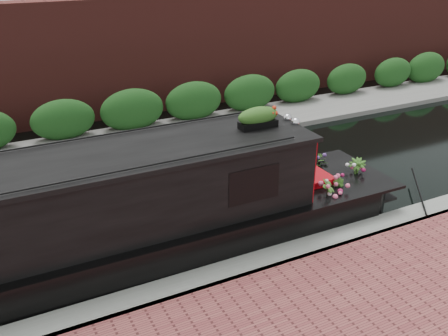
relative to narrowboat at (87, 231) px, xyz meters
name	(u,v)px	position (x,y,z in m)	size (l,w,h in m)	color
ground	(196,197)	(2.96, 1.87, -0.88)	(80.00, 80.00, 0.00)	black
near_bank_coping	(266,269)	(2.96, -1.43, -0.88)	(40.00, 0.60, 0.50)	gray
far_bank_path	(141,141)	(2.96, 6.07, -0.88)	(40.00, 2.40, 0.34)	slate
far_hedge	(132,132)	(2.96, 6.97, -0.88)	(40.00, 1.10, 2.80)	#194417
far_brick_wall	(115,114)	(2.96, 9.07, -0.88)	(40.00, 1.00, 8.00)	#54201C
narrowboat	(87,231)	(0.00, 0.00, 0.00)	(12.64, 2.32, 2.95)	black
rope_fender	(368,190)	(6.69, 0.00, -0.70)	(0.36, 0.36, 0.44)	olive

